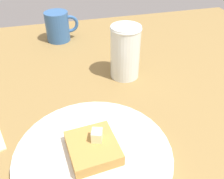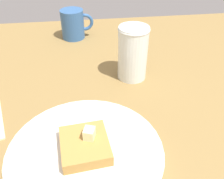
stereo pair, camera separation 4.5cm
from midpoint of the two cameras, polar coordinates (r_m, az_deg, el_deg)
The scene contains 6 objects.
table_surface at distance 39.72cm, azimuth -5.80°, elevation -18.18°, with size 118.51×118.51×1.89cm, color olive.
plate at distance 39.50cm, azimuth -7.66°, elevation -14.66°, with size 24.00×24.00×1.36cm.
toast_slice_center at distance 38.32cm, azimuth -7.84°, elevation -13.22°, with size 7.13×7.75×1.91cm, color #B0813E.
butter_pat_primary at distance 37.41cm, azimuth -7.56°, elevation -10.60°, with size 1.73×1.56×1.73cm, color beige.
syrup_jar at distance 54.34cm, azimuth 0.63°, elevation 8.05°, with size 6.60×6.60×11.75cm.
coffee_mug at distance 73.78cm, azimuth -13.98°, elevation 13.79°, with size 9.18×6.47×8.14cm.
Camera 1 is at (-4.25, -22.58, 33.26)cm, focal length 40.00 mm.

